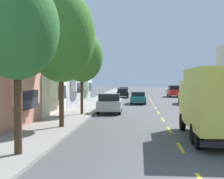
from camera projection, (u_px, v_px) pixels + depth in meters
ground_plane at (154, 105)px, 37.22m from camera, size 160.00×160.00×0.00m
sidewalk_left at (89, 106)px, 35.78m from camera, size 3.20×120.00×0.14m
sidewalk_right at (223, 107)px, 34.68m from camera, size 3.20×120.00×0.14m
lane_centerline_dashes at (157, 110)px, 31.74m from camera, size 0.14×47.20×0.01m
townhouse_fourth_dove_grey at (25, 54)px, 35.80m from camera, size 11.75×7.88×11.87m
townhouse_fifth_sage at (44, 62)px, 43.89m from camera, size 12.07×7.88×11.04m
street_tree_nearest at (17, 28)px, 12.35m from camera, size 3.18×3.18×6.74m
street_tree_second at (61, 36)px, 19.47m from camera, size 4.04×4.04×8.21m
street_tree_third at (82, 57)px, 26.63m from camera, size 3.47×3.47×6.71m
delivery_box_truck at (213, 100)px, 16.08m from camera, size 2.44×7.38×3.50m
parked_pickup_silver at (110, 103)px, 29.03m from camera, size 2.11×5.34×1.73m
parked_hatchback_champagne at (124, 91)px, 59.82m from camera, size 1.81×4.03×1.50m
parked_wagon_black at (123, 93)px, 52.85m from camera, size 1.93×4.74×1.50m
parked_suv_orange at (188, 96)px, 39.40m from camera, size 1.99×4.82×1.93m
parked_wagon_white at (220, 108)px, 24.79m from camera, size 1.91×4.73×1.50m
parked_suv_red at (174, 91)px, 54.94m from camera, size 2.01×4.82×1.93m
moving_teal_sedan at (138, 98)px, 39.50m from camera, size 1.80×4.50×1.43m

